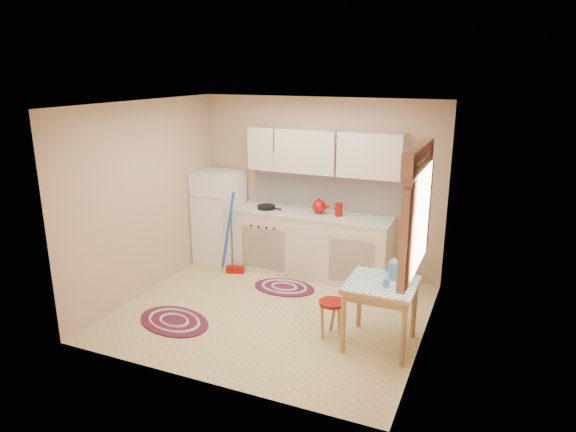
# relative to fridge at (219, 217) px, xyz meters

# --- Properties ---
(room_shell) EXTENTS (3.64, 3.60, 2.52)m
(room_shell) POSITION_rel_fridge_xyz_m (1.61, -1.01, 0.90)
(room_shell) COLOR #CABA81
(room_shell) RESTS_ON ground
(fridge) EXTENTS (0.65, 0.60, 1.40)m
(fridge) POSITION_rel_fridge_xyz_m (0.00, 0.00, 0.00)
(fridge) COLOR white
(fridge) RESTS_ON ground
(broom) EXTENTS (0.30, 0.20, 1.20)m
(broom) POSITION_rel_fridge_xyz_m (0.45, -0.35, -0.10)
(broom) COLOR blue
(broom) RESTS_ON ground
(base_cabinets) EXTENTS (2.25, 0.60, 0.88)m
(base_cabinets) POSITION_rel_fridge_xyz_m (1.48, 0.05, -0.26)
(base_cabinets) COLOR beige
(base_cabinets) RESTS_ON ground
(countertop) EXTENTS (2.27, 0.62, 0.04)m
(countertop) POSITION_rel_fridge_xyz_m (1.48, 0.05, 0.20)
(countertop) COLOR #BBB9B1
(countertop) RESTS_ON base_cabinets
(frying_pan) EXTENTS (0.31, 0.31, 0.05)m
(frying_pan) POSITION_rel_fridge_xyz_m (0.79, 0.00, 0.24)
(frying_pan) COLOR black
(frying_pan) RESTS_ON countertop
(red_kettle) EXTENTS (0.24, 0.22, 0.21)m
(red_kettle) POSITION_rel_fridge_xyz_m (1.58, 0.05, 0.32)
(red_kettle) COLOR #8C0C05
(red_kettle) RESTS_ON countertop
(red_canister) EXTENTS (0.12, 0.12, 0.16)m
(red_canister) POSITION_rel_fridge_xyz_m (1.87, 0.05, 0.30)
(red_canister) COLOR #8C0C05
(red_canister) RESTS_ON countertop
(table) EXTENTS (0.72, 0.72, 0.72)m
(table) POSITION_rel_fridge_xyz_m (2.84, -1.52, -0.34)
(table) COLOR tan
(table) RESTS_ON ground
(stool) EXTENTS (0.33, 0.33, 0.42)m
(stool) POSITION_rel_fridge_xyz_m (2.32, -1.54, -0.49)
(stool) COLOR #8C0C05
(stool) RESTS_ON ground
(coffee_pot) EXTENTS (0.16, 0.15, 0.27)m
(coffee_pot) POSITION_rel_fridge_xyz_m (2.94, -1.40, 0.15)
(coffee_pot) COLOR #2C6887
(coffee_pot) RESTS_ON table
(mug) EXTENTS (0.10, 0.10, 0.10)m
(mug) POSITION_rel_fridge_xyz_m (2.92, -1.62, 0.07)
(mug) COLOR #2C6887
(mug) RESTS_ON table
(rug_center) EXTENTS (0.86, 0.58, 0.02)m
(rug_center) POSITION_rel_fridge_xyz_m (1.32, -0.56, -0.69)
(rug_center) COLOR maroon
(rug_center) RESTS_ON ground
(rug_left) EXTENTS (1.10, 0.88, 0.02)m
(rug_left) POSITION_rel_fridge_xyz_m (0.51, -1.96, -0.69)
(rug_left) COLOR maroon
(rug_left) RESTS_ON ground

